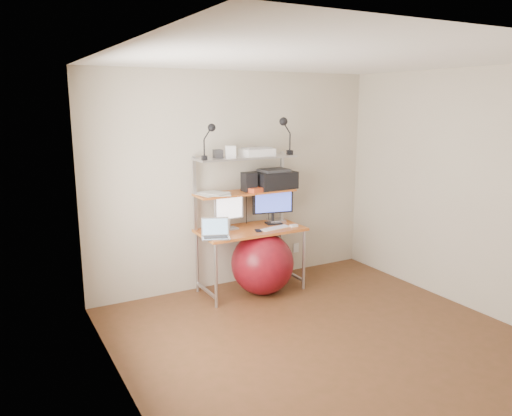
{
  "coord_description": "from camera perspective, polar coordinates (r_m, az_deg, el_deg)",
  "views": [
    {
      "loc": [
        -2.6,
        -3.4,
        2.16
      ],
      "look_at": [
        -0.09,
        1.15,
        1.05
      ],
      "focal_mm": 35.0,
      "sensor_mm": 36.0,
      "label": 1
    }
  ],
  "objects": [
    {
      "name": "exercise_ball",
      "position": [
        5.69,
        0.74,
        -6.35
      ],
      "size": [
        0.71,
        0.71,
        0.71
      ],
      "primitive_type": "sphere",
      "color": "maroon",
      "rests_on": "floor"
    },
    {
      "name": "box_grey",
      "position": [
        5.5,
        -4.38,
        6.2
      ],
      "size": [
        0.09,
        0.09,
        0.09
      ],
      "primitive_type": "cube",
      "rotation": [
        0.0,
        0.0,
        -0.03
      ],
      "color": "#323134",
      "rests_on": "top_shelf"
    },
    {
      "name": "box_white",
      "position": [
        5.5,
        -2.94,
        6.43
      ],
      "size": [
        0.14,
        0.13,
        0.13
      ],
      "primitive_type": "cube",
      "rotation": [
        0.0,
        0.0,
        -0.35
      ],
      "color": "white",
      "rests_on": "top_shelf"
    },
    {
      "name": "laptop",
      "position": [
        5.32,
        -4.66,
        -2.91
      ],
      "size": [
        0.36,
        0.32,
        0.26
      ],
      "rotation": [
        0.0,
        0.0,
        -0.36
      ],
      "color": "silver",
      "rests_on": "desktop"
    },
    {
      "name": "wall_outlet",
      "position": [
        6.5,
        4.59,
        -4.56
      ],
      "size": [
        0.08,
        0.01,
        0.12
      ],
      "primitive_type": "cube",
      "color": "white",
      "rests_on": "room"
    },
    {
      "name": "red_box",
      "position": [
        5.64,
        0.02,
        2.08
      ],
      "size": [
        0.21,
        0.16,
        0.05
      ],
      "primitive_type": "cube",
      "rotation": [
        0.0,
        0.0,
        0.27
      ],
      "color": "#CC4720",
      "rests_on": "mid_shelf"
    },
    {
      "name": "keyboard",
      "position": [
        5.68,
        2.2,
        -2.3
      ],
      "size": [
        0.38,
        0.17,
        0.01
      ],
      "primitive_type": "cube",
      "rotation": [
        0.0,
        0.0,
        0.18
      ],
      "color": "white",
      "rests_on": "desktop"
    },
    {
      "name": "monitor_silver",
      "position": [
        5.62,
        -3.1,
        -0.22
      ],
      "size": [
        0.37,
        0.15,
        0.42
      ],
      "rotation": [
        0.0,
        0.0,
        0.12
      ],
      "color": "#A6A7AB",
      "rests_on": "desktop"
    },
    {
      "name": "clip_lamp_right",
      "position": [
        5.76,
        3.31,
        9.16
      ],
      "size": [
        0.17,
        0.1,
        0.43
      ],
      "color": "black",
      "rests_on": "top_shelf"
    },
    {
      "name": "nas_cube",
      "position": [
        5.68,
        -0.79,
        3.0
      ],
      "size": [
        0.15,
        0.15,
        0.22
      ],
      "primitive_type": "cube",
      "rotation": [
        0.0,
        0.0,
        -0.02
      ],
      "color": "black",
      "rests_on": "mid_shelf"
    },
    {
      "name": "phone",
      "position": [
        5.57,
        0.26,
        -2.61
      ],
      "size": [
        0.09,
        0.13,
        0.01
      ],
      "primitive_type": "cube",
      "rotation": [
        0.0,
        0.0,
        -0.29
      ],
      "color": "black",
      "rests_on": "desktop"
    },
    {
      "name": "room",
      "position": [
        4.37,
        8.38,
        -0.02
      ],
      "size": [
        3.6,
        3.6,
        3.6
      ],
      "color": "brown",
      "rests_on": "ground"
    },
    {
      "name": "paper_stack",
      "position": [
        5.53,
        -4.86,
        1.66
      ],
      "size": [
        0.4,
        0.41,
        0.02
      ],
      "color": "white",
      "rests_on": "mid_shelf"
    },
    {
      "name": "scanner",
      "position": [
        5.69,
        0.11,
        6.44
      ],
      "size": [
        0.38,
        0.26,
        0.1
      ],
      "rotation": [
        0.0,
        0.0,
        0.05
      ],
      "color": "white",
      "rests_on": "top_shelf"
    },
    {
      "name": "mac_mini",
      "position": [
        5.98,
        2.31,
        -1.46
      ],
      "size": [
        0.23,
        0.23,
        0.04
      ],
      "primitive_type": "cube",
      "rotation": [
        0.0,
        0.0,
        -0.21
      ],
      "color": "silver",
      "rests_on": "desktop"
    },
    {
      "name": "mouse",
      "position": [
        5.78,
        4.35,
        -2.03
      ],
      "size": [
        0.09,
        0.05,
        0.02
      ],
      "primitive_type": "cube",
      "rotation": [
        0.0,
        0.0,
        -0.01
      ],
      "color": "white",
      "rests_on": "desktop"
    },
    {
      "name": "monitor_black",
      "position": [
        5.86,
        1.95,
        0.59
      ],
      "size": [
        0.49,
        0.17,
        0.5
      ],
      "rotation": [
        0.0,
        0.0,
        -0.2
      ],
      "color": "black",
      "rests_on": "desktop"
    },
    {
      "name": "computer_desk",
      "position": [
        5.68,
        -0.9,
        -0.14
      ],
      "size": [
        1.2,
        0.6,
        1.57
      ],
      "color": "#C87427",
      "rests_on": "ground"
    },
    {
      "name": "clip_lamp_left",
      "position": [
        5.31,
        -5.27,
        8.48
      ],
      "size": [
        0.15,
        0.08,
        0.38
      ],
      "color": "black",
      "rests_on": "top_shelf"
    },
    {
      "name": "printer",
      "position": [
        5.88,
        2.05,
        3.3
      ],
      "size": [
        0.5,
        0.36,
        0.23
      ],
      "rotation": [
        0.0,
        0.0,
        0.06
      ],
      "color": "black",
      "rests_on": "mid_shelf"
    }
  ]
}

